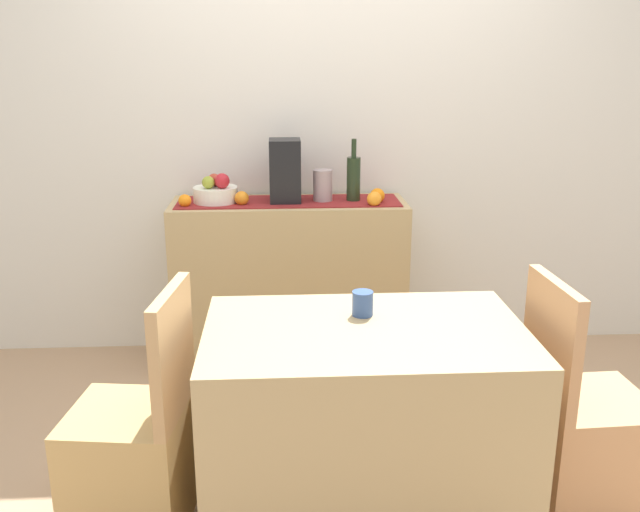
# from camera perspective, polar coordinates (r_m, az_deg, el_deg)

# --- Properties ---
(ground_plane) EXTENTS (6.40, 6.40, 0.02)m
(ground_plane) POSITION_cam_1_polar(r_m,az_deg,el_deg) (3.12, 1.90, -15.68)
(ground_plane) COLOR tan
(ground_plane) RESTS_ON ground
(room_wall_rear) EXTENTS (6.40, 0.06, 2.70)m
(room_wall_rear) POSITION_cam_1_polar(r_m,az_deg,el_deg) (3.83, 0.47, 11.99)
(room_wall_rear) COLOR silver
(room_wall_rear) RESTS_ON ground
(sideboard_console) EXTENTS (1.23, 0.42, 0.90)m
(sideboard_console) POSITION_cam_1_polar(r_m,az_deg,el_deg) (3.75, -2.51, -2.24)
(sideboard_console) COLOR tan
(sideboard_console) RESTS_ON ground
(table_runner) EXTENTS (1.16, 0.32, 0.01)m
(table_runner) POSITION_cam_1_polar(r_m,az_deg,el_deg) (3.63, -2.60, 4.51)
(table_runner) COLOR maroon
(table_runner) RESTS_ON sideboard_console
(fruit_bowl) EXTENTS (0.23, 0.23, 0.08)m
(fruit_bowl) POSITION_cam_1_polar(r_m,az_deg,el_deg) (3.64, -8.60, 5.04)
(fruit_bowl) COLOR white
(fruit_bowl) RESTS_ON table_runner
(apple_right) EXTENTS (0.07, 0.07, 0.07)m
(apple_right) POSITION_cam_1_polar(r_m,az_deg,el_deg) (3.64, -8.72, 6.21)
(apple_right) COLOR #B13C28
(apple_right) RESTS_ON fruit_bowl
(apple_rear) EXTENTS (0.06, 0.06, 0.06)m
(apple_rear) POSITION_cam_1_polar(r_m,az_deg,el_deg) (3.58, -9.20, 6.00)
(apple_rear) COLOR #949E2F
(apple_rear) RESTS_ON fruit_bowl
(apple_center) EXTENTS (0.08, 0.08, 0.08)m
(apple_center) POSITION_cam_1_polar(r_m,az_deg,el_deg) (3.58, -8.07, 6.15)
(apple_center) COLOR red
(apple_center) RESTS_ON fruit_bowl
(wine_bottle) EXTENTS (0.07, 0.07, 0.33)m
(wine_bottle) POSITION_cam_1_polar(r_m,az_deg,el_deg) (3.63, 2.78, 6.44)
(wine_bottle) COLOR #22311B
(wine_bottle) RESTS_ON sideboard_console
(coffee_maker) EXTENTS (0.16, 0.18, 0.33)m
(coffee_maker) POSITION_cam_1_polar(r_m,az_deg,el_deg) (3.60, -2.90, 7.00)
(coffee_maker) COLOR black
(coffee_maker) RESTS_ON sideboard_console
(ceramic_vase) EXTENTS (0.10, 0.10, 0.17)m
(ceramic_vase) POSITION_cam_1_polar(r_m,az_deg,el_deg) (3.62, 0.23, 5.80)
(ceramic_vase) COLOR #A28D8F
(ceramic_vase) RESTS_ON sideboard_console
(orange_loose_far) EXTENTS (0.08, 0.08, 0.08)m
(orange_loose_far) POSITION_cam_1_polar(r_m,az_deg,el_deg) (3.61, 4.75, 4.98)
(orange_loose_far) COLOR orange
(orange_loose_far) RESTS_ON sideboard_console
(orange_loose_near_bowl) EXTENTS (0.07, 0.07, 0.07)m
(orange_loose_near_bowl) POSITION_cam_1_polar(r_m,az_deg,el_deg) (3.57, -11.08, 4.50)
(orange_loose_near_bowl) COLOR orange
(orange_loose_near_bowl) RESTS_ON sideboard_console
(orange_loose_mid) EXTENTS (0.07, 0.07, 0.07)m
(orange_loose_mid) POSITION_cam_1_polar(r_m,az_deg,el_deg) (3.56, -6.47, 4.75)
(orange_loose_mid) COLOR orange
(orange_loose_mid) RESTS_ON sideboard_console
(orange_loose_end) EXTENTS (0.07, 0.07, 0.07)m
(orange_loose_end) POSITION_cam_1_polar(r_m,az_deg,el_deg) (3.53, 4.49, 4.71)
(orange_loose_end) COLOR orange
(orange_loose_end) RESTS_ON sideboard_console
(dining_table) EXTENTS (1.11, 0.71, 0.74)m
(dining_table) POSITION_cam_1_polar(r_m,az_deg,el_deg) (2.56, 3.61, -13.68)
(dining_table) COLOR tan
(dining_table) RESTS_ON ground
(coffee_cup) EXTENTS (0.08, 0.08, 0.09)m
(coffee_cup) POSITION_cam_1_polar(r_m,az_deg,el_deg) (2.49, 3.53, -3.92)
(coffee_cup) COLOR #335191
(coffee_cup) RESTS_ON dining_table
(chair_near_window) EXTENTS (0.45, 0.45, 0.90)m
(chair_near_window) POSITION_cam_1_polar(r_m,az_deg,el_deg) (2.65, -15.05, -15.75)
(chair_near_window) COLOR tan
(chair_near_window) RESTS_ON ground
(chair_by_corner) EXTENTS (0.42, 0.42, 0.90)m
(chair_by_corner) POSITION_cam_1_polar(r_m,az_deg,el_deg) (2.82, 20.88, -14.18)
(chair_by_corner) COLOR tan
(chair_by_corner) RESTS_ON ground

